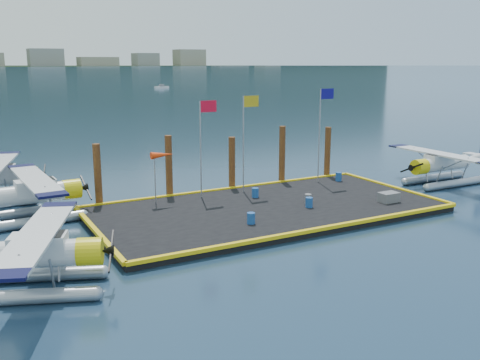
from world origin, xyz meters
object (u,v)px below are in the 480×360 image
object	(u,v)px
drum_2	(308,199)
crate	(389,197)
seaplane_a	(29,258)
windsock	(162,156)
seaplane_b	(29,197)
drum_1	(309,202)
piling_1	(169,168)
piling_2	(232,165)
flagpole_red	(203,134)
drum_3	(251,218)
piling_3	(282,156)
piling_0	(98,177)
seaplane_d	(442,166)
drum_5	(255,193)
flagpole_blue	(322,121)
piling_4	(327,154)
drum_4	(339,177)
flagpole_yellow	(246,129)

from	to	relation	value
drum_2	crate	size ratio (longest dim) A/B	0.49
seaplane_a	windsock	world-z (taller)	windsock
seaplane_b	drum_1	xyz separation A→B (m)	(14.53, -6.02, -0.73)
windsock	piling_1	distance (m)	2.21
piling_2	crate	bearing A→B (deg)	-50.99
drum_1	flagpole_red	bearing A→B (deg)	130.10
drum_3	piling_3	distance (m)	10.70
piling_0	drum_2	bearing A→B (deg)	-28.56
seaplane_a	seaplane_d	bearing A→B (deg)	121.98
crate	piling_1	xyz separation A→B (m)	(-11.02, 8.05, 1.41)
drum_2	flagpole_red	world-z (taller)	flagpole_red
drum_2	piling_1	bearing A→B (deg)	137.39
drum_5	flagpole_blue	xyz separation A→B (m)	(6.25, 1.64, 3.99)
flagpole_red	piling_4	bearing A→B (deg)	8.43
drum_5	piling_2	distance (m)	3.46
drum_4	crate	distance (m)	6.12
drum_4	seaplane_b	bearing A→B (deg)	176.47
drum_2	piling_2	xyz separation A→B (m)	(-2.02, 6.00, 1.22)
crate	piling_2	distance (m)	10.42
crate	windsock	xyz separation A→B (m)	(-12.04, 6.45, 2.54)
seaplane_d	crate	size ratio (longest dim) A/B	7.50
drum_5	piling_3	world-z (taller)	piling_3
seaplane_d	seaplane_a	bearing A→B (deg)	101.27
windsock	piling_2	world-z (taller)	piling_2
drum_3	flagpole_red	bearing A→B (deg)	87.98
windsock	crate	bearing A→B (deg)	-28.15
crate	piling_2	xyz separation A→B (m)	(-6.52, 8.05, 1.21)
flagpole_blue	drum_4	bearing A→B (deg)	-17.01
seaplane_b	piling_1	bearing A→B (deg)	92.00
drum_4	piling_3	bearing A→B (deg)	150.31
drum_4	flagpole_blue	bearing A→B (deg)	162.99
drum_3	drum_4	size ratio (longest dim) A/B	0.96
drum_5	piling_4	world-z (taller)	piling_4
seaplane_d	piling_0	size ratio (longest dim) A/B	2.19
piling_1	crate	bearing A→B (deg)	-36.14
drum_4	crate	world-z (taller)	drum_4
seaplane_d	flagpole_yellow	distance (m)	14.93
seaplane_a	drum_1	world-z (taller)	seaplane_a
seaplane_a	piling_3	size ratio (longest dim) A/B	2.07
drum_2	seaplane_d	bearing A→B (deg)	4.09
drum_1	piling_4	xyz separation A→B (m)	(6.45, 6.76, 1.31)
drum_1	flagpole_red	xyz separation A→B (m)	(-4.34, 5.16, 3.70)
seaplane_d	piling_0	bearing A→B (deg)	78.14
flagpole_yellow	piling_4	distance (m)	8.35
drum_4	piling_3	xyz separation A→B (m)	(-3.51, 2.00, 1.44)
drum_1	piling_2	size ratio (longest dim) A/B	0.16
drum_4	flagpole_yellow	world-z (taller)	flagpole_yellow
piling_2	piling_1	bearing A→B (deg)	180.00
flagpole_red	flagpole_yellow	bearing A→B (deg)	0.00
piling_0	drum_1	bearing A→B (deg)	-32.64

